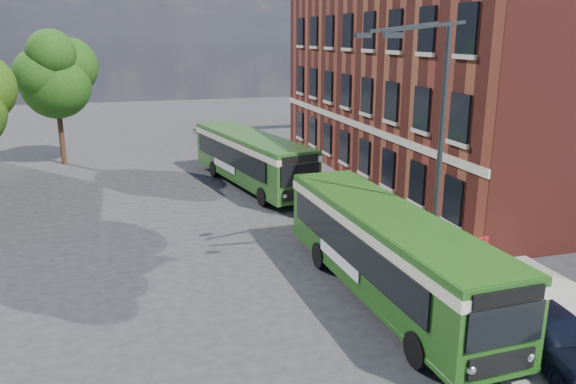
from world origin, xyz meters
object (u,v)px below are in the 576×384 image
object	(u,v)px
bus_front	(387,246)
street_lamp	(430,153)
bus_rear	(251,155)
parked_car	(551,333)

from	to	relation	value
bus_front	street_lamp	bearing A→B (deg)	15.22
bus_rear	parked_car	xyz separation A→B (m)	(3.64, -20.35, -0.96)
street_lamp	parked_car	bearing A→B (deg)	-80.52
street_lamp	bus_front	xyz separation A→B (m)	(-1.64, -0.45, -2.96)
bus_rear	street_lamp	bearing A→B (deg)	-79.61
bus_rear	parked_car	size ratio (longest dim) A/B	2.85
street_lamp	bus_front	bearing A→B (deg)	-164.78
bus_front	parked_car	world-z (taller)	bus_front
bus_front	parked_car	xyz separation A→B (m)	(2.52, -4.84, -0.96)
bus_rear	parked_car	world-z (taller)	bus_rear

